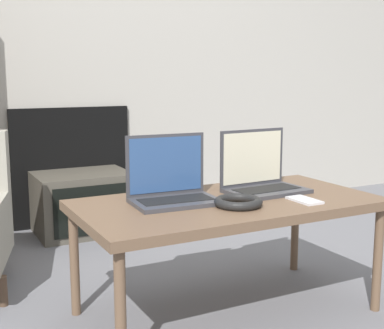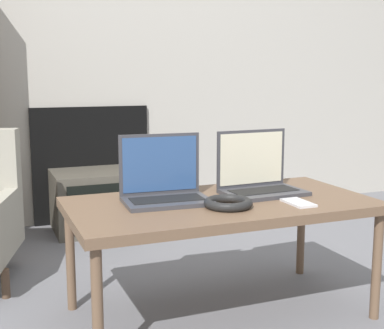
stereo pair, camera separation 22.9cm
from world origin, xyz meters
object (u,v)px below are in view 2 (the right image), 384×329
(laptop_left, at_px, (164,185))
(phone, at_px, (298,203))
(tv, at_px, (99,200))
(headphones, at_px, (228,203))
(laptop_right, at_px, (259,178))

(laptop_left, relative_size, phone, 2.35)
(phone, distance_m, tv, 1.58)
(laptop_left, distance_m, headphones, 0.26)
(tv, bearing_deg, laptop_right, -72.76)
(laptop_left, height_order, tv, laptop_left)
(headphones, height_order, phone, headphones)
(headphones, xyz_separation_m, tv, (-0.17, 1.45, -0.29))
(phone, height_order, tv, phone)
(laptop_right, height_order, phone, laptop_right)
(headphones, distance_m, tv, 1.48)
(laptop_left, relative_size, headphones, 1.86)
(laptop_left, height_order, laptop_right, same)
(laptop_right, relative_size, tv, 0.60)
(laptop_left, distance_m, phone, 0.51)
(phone, relative_size, tv, 0.26)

